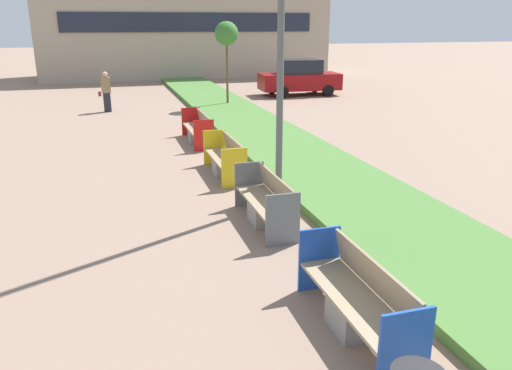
% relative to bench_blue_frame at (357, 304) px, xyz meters
% --- Properties ---
extents(planter_grass_strip, '(2.80, 120.00, 0.18)m').
position_rel_bench_blue_frame_xyz_m(planter_grass_strip, '(2.26, 4.76, -0.28)').
color(planter_grass_strip, '#4C7A38').
rests_on(planter_grass_strip, ground).
extents(building_backdrop, '(19.49, 6.48, 6.75)m').
position_rel_bench_blue_frame_xyz_m(building_backdrop, '(3.06, 32.17, 3.00)').
color(building_backdrop, tan).
rests_on(building_backdrop, ground).
extents(bench_blue_frame, '(0.65, 2.24, 0.94)m').
position_rel_bench_blue_frame_xyz_m(bench_blue_frame, '(0.00, 0.00, 0.00)').
color(bench_blue_frame, gray).
rests_on(bench_blue_frame, ground).
extents(bench_grey_frame, '(0.65, 2.12, 0.94)m').
position_rel_bench_blue_frame_xyz_m(bench_grey_frame, '(-0.00, 3.68, -0.00)').
color(bench_grey_frame, gray).
rests_on(bench_grey_frame, ground).
extents(bench_yellow_frame, '(0.65, 2.19, 0.94)m').
position_rel_bench_blue_frame_xyz_m(bench_yellow_frame, '(-0.00, 7.04, -0.00)').
color(bench_yellow_frame, gray).
rests_on(bench_yellow_frame, ground).
extents(bench_red_frame, '(0.65, 2.38, 0.94)m').
position_rel_bench_blue_frame_xyz_m(bench_red_frame, '(0.00, 10.82, 0.00)').
color(bench_red_frame, gray).
rests_on(bench_red_frame, ground).
extents(sapling_tree_far, '(1.04, 1.04, 3.75)m').
position_rel_bench_blue_frame_xyz_m(sapling_tree_far, '(2.59, 17.52, 2.82)').
color(sapling_tree_far, brown).
rests_on(sapling_tree_far, ground).
extents(pedestrian_walking, '(0.53, 0.24, 1.71)m').
position_rel_bench_blue_frame_xyz_m(pedestrian_walking, '(-2.72, 17.69, 0.50)').
color(pedestrian_walking, '#232633').
rests_on(pedestrian_walking, ground).
extents(parked_car_distant, '(4.31, 2.04, 1.86)m').
position_rel_bench_blue_frame_xyz_m(parked_car_distant, '(7.17, 20.22, 0.54)').
color(parked_car_distant, maroon).
rests_on(parked_car_distant, ground).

